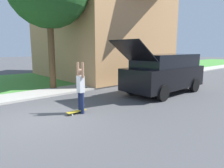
{
  "coord_description": "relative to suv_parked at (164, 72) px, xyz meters",
  "views": [
    {
      "loc": [
        6.53,
        -2.39,
        2.34
      ],
      "look_at": [
        0.36,
        3.09,
        0.9
      ],
      "focal_mm": 32.0,
      "sensor_mm": 36.0,
      "label": 1
    }
  ],
  "objects": [
    {
      "name": "suv_parked",
      "position": [
        0.0,
        0.0,
        0.0
      ],
      "size": [
        2.19,
        5.57,
        2.75
      ],
      "color": "black",
      "rests_on": "ground_plane"
    },
    {
      "name": "lawn",
      "position": [
        -8.45,
        -0.75,
        -1.08
      ],
      "size": [
        10.0,
        80.0,
        0.08
      ],
      "color": "#478E38",
      "rests_on": "ground_plane"
    },
    {
      "name": "skateboarder",
      "position": [
        -0.01,
        -5.26,
        -0.15
      ],
      "size": [
        0.41,
        0.22,
        1.88
      ],
      "color": "#192347",
      "rests_on": "ground_plane"
    },
    {
      "name": "house",
      "position": [
        -8.07,
        1.99,
        3.6
      ],
      "size": [
        10.76,
        9.31,
        8.97
      ],
      "color": "tan",
      "rests_on": "lawn"
    },
    {
      "name": "skateboard",
      "position": [
        -0.07,
        -5.43,
        -1.04
      ],
      "size": [
        0.23,
        0.76,
        0.1
      ],
      "color": "#A89323",
      "rests_on": "ground_plane"
    },
    {
      "name": "ground_plane",
      "position": [
        -0.45,
        -6.75,
        -1.12
      ],
      "size": [
        120.0,
        120.0,
        0.0
      ],
      "primitive_type": "plane",
      "color": "#49494C"
    },
    {
      "name": "sidewalk",
      "position": [
        -4.05,
        -0.75,
        -1.07
      ],
      "size": [
        1.8,
        80.0,
        0.1
      ],
      "color": "#ADA89E",
      "rests_on": "ground_plane"
    }
  ]
}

